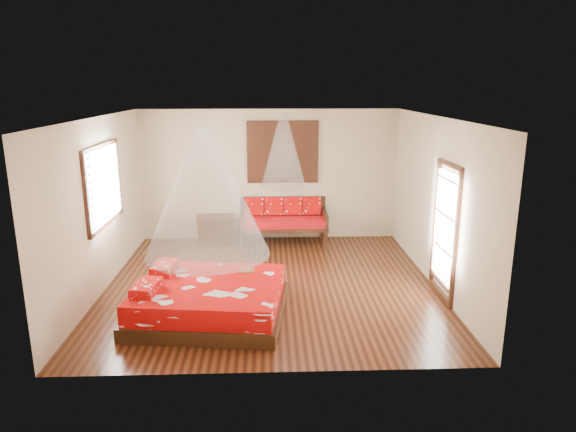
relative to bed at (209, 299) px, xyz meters
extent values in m
cube|color=black|center=(0.91, 1.17, -0.26)|extent=(5.50, 5.50, 0.02)
cube|color=white|center=(0.91, 1.17, 2.56)|extent=(5.50, 5.50, 0.02)
cube|color=#C7B191|center=(-1.85, 1.17, 1.15)|extent=(0.02, 5.50, 2.80)
cube|color=#C7B191|center=(3.67, 1.17, 1.15)|extent=(0.02, 5.50, 2.80)
cube|color=#C7B191|center=(0.91, 3.93, 1.15)|extent=(5.50, 0.02, 2.80)
cube|color=#C7B191|center=(0.91, -1.59, 1.15)|extent=(5.50, 0.02, 2.80)
cube|color=black|center=(0.02, 0.00, -0.15)|extent=(2.34, 2.16, 0.20)
cube|color=#AF0605|center=(0.02, 0.00, 0.10)|extent=(2.23, 2.05, 0.30)
cube|color=#AF0605|center=(-0.81, -0.31, 0.32)|extent=(0.37, 0.59, 0.14)
cube|color=#AF0605|center=(-0.72, 0.49, 0.32)|extent=(0.37, 0.59, 0.14)
cube|color=black|center=(0.34, 3.12, -0.04)|extent=(0.08, 0.08, 0.42)
cube|color=black|center=(2.06, 3.12, -0.04)|extent=(0.08, 0.08, 0.42)
cube|color=black|center=(0.34, 3.82, -0.04)|extent=(0.08, 0.08, 0.42)
cube|color=black|center=(2.06, 3.82, -0.04)|extent=(0.08, 0.08, 0.42)
cube|color=black|center=(1.20, 3.47, 0.13)|extent=(1.84, 0.82, 0.08)
cube|color=maroon|center=(1.20, 3.47, 0.24)|extent=(1.78, 0.76, 0.14)
cube|color=black|center=(1.20, 3.84, 0.42)|extent=(1.84, 0.06, 0.55)
cube|color=black|center=(0.32, 3.47, 0.29)|extent=(0.06, 0.82, 0.30)
cube|color=black|center=(2.08, 3.47, 0.29)|extent=(0.06, 0.82, 0.30)
cube|color=#AF0605|center=(0.59, 3.72, 0.50)|extent=(0.39, 0.20, 0.41)
cube|color=#AF0605|center=(0.99, 3.72, 0.50)|extent=(0.39, 0.20, 0.41)
cube|color=#AF0605|center=(1.40, 3.72, 0.50)|extent=(0.39, 0.20, 0.41)
cube|color=#AF0605|center=(1.81, 3.72, 0.50)|extent=(0.39, 0.20, 0.41)
cube|color=black|center=(-0.23, 3.62, 0.01)|extent=(0.85, 0.66, 0.52)
cube|color=black|center=(-0.23, 3.62, 0.29)|extent=(0.90, 0.70, 0.05)
cube|color=black|center=(1.20, 3.89, 1.65)|extent=(1.52, 0.06, 1.32)
cube|color=black|center=(1.20, 3.88, 1.65)|extent=(1.35, 0.04, 1.10)
cube|color=black|center=(-1.81, 1.37, 1.45)|extent=(0.08, 1.74, 1.34)
cube|color=silver|center=(-1.77, 1.37, 1.45)|extent=(0.04, 1.54, 1.10)
cube|color=black|center=(3.63, 0.57, 0.80)|extent=(0.08, 1.02, 2.16)
cube|color=white|center=(3.61, 0.57, 0.90)|extent=(0.03, 0.82, 1.70)
cylinder|color=brown|center=(0.54, 0.47, 0.26)|extent=(0.23, 0.23, 0.03)
cone|color=white|center=(0.02, 0.00, 1.60)|extent=(1.76, 1.76, 1.80)
cone|color=white|center=(1.20, 3.42, 1.75)|extent=(0.93, 0.93, 1.50)
camera|label=1|loc=(0.89, -6.99, 3.06)|focal=32.00mm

